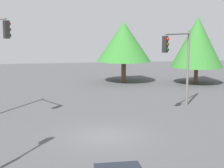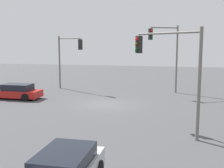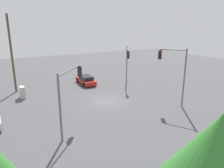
{
  "view_description": "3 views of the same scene",
  "coord_description": "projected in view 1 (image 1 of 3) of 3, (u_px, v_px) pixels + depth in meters",
  "views": [
    {
      "loc": [
        17.87,
        -2.53,
        5.87
      ],
      "look_at": [
        -2.1,
        0.74,
        2.54
      ],
      "focal_mm": 55.0,
      "sensor_mm": 36.0,
      "label": 1
    },
    {
      "loc": [
        -5.31,
        21.65,
        4.88
      ],
      "look_at": [
        -0.86,
        1.27,
        1.87
      ],
      "focal_mm": 45.0,
      "sensor_mm": 36.0,
      "label": 2
    },
    {
      "loc": [
        -22.52,
        11.09,
        9.44
      ],
      "look_at": [
        -2.56,
        0.55,
        2.92
      ],
      "focal_mm": 35.0,
      "sensor_mm": 36.0,
      "label": 3
    }
  ],
  "objects": [
    {
      "name": "tree_corner",
      "position": [
        124.0,
        42.0,
        36.64
      ],
      "size": [
        5.8,
        5.8,
        6.48
      ],
      "color": "brown",
      "rests_on": "ground_plane"
    },
    {
      "name": "traffic_signal_main",
      "position": [
        179.0,
        55.0,
        24.08
      ],
      "size": [
        3.69,
        3.25,
        5.7
      ],
      "rotation": [
        0.0,
        0.0,
        -0.72
      ],
      "color": "slate",
      "rests_on": "ground_plane"
    },
    {
      "name": "ground_plane",
      "position": [
        105.0,
        136.0,
        18.76
      ],
      "size": [
        80.0,
        80.0,
        0.0
      ],
      "primitive_type": "plane",
      "color": "#4C4C4F"
    },
    {
      "name": "tree_right",
      "position": [
        197.0,
        42.0,
        35.67
      ],
      "size": [
        5.39,
        5.39,
        7.0
      ],
      "color": "brown",
      "rests_on": "ground_plane"
    }
  ]
}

